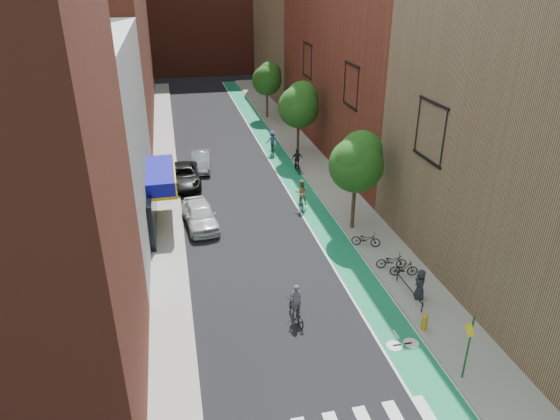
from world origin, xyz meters
TOP-DOWN VIEW (x-y plane):
  - ground at (0.00, 0.00)m, footprint 160.00×160.00m
  - bike_lane at (4.00, 26.00)m, footprint 2.00×68.00m
  - sidewalk_left at (-6.00, 26.00)m, footprint 2.00×68.00m
  - sidewalk_right at (6.50, 26.00)m, footprint 3.00×68.00m
  - building_left_white at (-11.00, 14.00)m, footprint 8.00×20.00m
  - building_left_far_red at (-11.00, 42.00)m, footprint 8.00×36.00m
  - building_right_near_tan at (12.00, 2.00)m, footprint 8.00×20.00m
  - building_right_mid_red at (12.00, 26.00)m, footprint 8.00×28.00m
  - building_right_far_tan at (12.00, 50.00)m, footprint 8.00×20.00m
  - building_far_closure at (0.00, 72.00)m, footprint 30.00×14.00m
  - tree_near at (5.65, 10.02)m, footprint 3.40×3.36m
  - tree_mid at (5.65, 24.02)m, footprint 3.55×3.53m
  - tree_far at (5.65, 38.02)m, footprint 3.30×3.25m
  - sign_pole at (5.38, -3.50)m, footprint 0.13×0.71m
  - parked_car_white at (-3.88, 12.57)m, footprint 2.37×4.88m
  - parked_car_black at (-4.60, 19.99)m, footprint 2.52×5.40m
  - parked_car_silver at (-3.00, 23.12)m, footprint 1.97×4.53m
  - cyclist_lead at (-0.21, 1.74)m, footprint 0.83×1.92m
  - cyclist_lane_near at (3.21, 13.76)m, footprint 0.91×1.64m
  - cyclist_lane_mid at (4.70, 20.68)m, footprint 0.95×1.83m
  - cyclist_lane_far at (3.64, 25.65)m, footprint 1.23×1.86m
  - parked_bike_near at (6.01, 4.86)m, footprint 1.76×0.91m
  - parked_bike_mid at (6.34, 3.98)m, footprint 1.57×0.75m
  - parked_bike_far at (5.55, 7.50)m, footprint 1.81×1.26m
  - pedestrian at (6.20, 1.92)m, footprint 0.70×0.89m
  - fire_hydrant at (5.30, -0.39)m, footprint 0.29×0.29m

SIDE VIEW (x-z plane):
  - ground at x=0.00m, z-range 0.00..0.00m
  - bike_lane at x=4.00m, z-range 0.00..0.01m
  - sidewalk_left at x=-6.00m, z-range 0.00..0.15m
  - sidewalk_right at x=6.50m, z-range 0.00..0.15m
  - fire_hydrant at x=5.30m, z-range 0.18..1.00m
  - parked_bike_near at x=6.01m, z-range 0.15..1.03m
  - parked_bike_far at x=5.55m, z-range 0.15..1.05m
  - parked_bike_mid at x=6.34m, z-range 0.15..1.06m
  - cyclist_lead at x=-0.21m, z-range -0.33..1.59m
  - cyclist_lane_mid at x=4.70m, z-range -0.26..1.69m
  - parked_car_silver at x=-3.00m, z-range 0.00..1.45m
  - parked_car_black at x=-4.60m, z-range 0.00..1.50m
  - parked_car_white at x=-3.88m, z-range 0.00..1.60m
  - cyclist_lane_near at x=3.21m, z-range -0.13..1.98m
  - pedestrian at x=6.20m, z-range 0.15..1.76m
  - cyclist_lane_far at x=3.64m, z-range -0.12..2.04m
  - sign_pole at x=5.38m, z-range 0.34..3.34m
  - tree_far at x=5.65m, z-range 1.40..7.60m
  - tree_near at x=5.65m, z-range 1.45..7.87m
  - tree_mid at x=5.65m, z-range 1.52..8.26m
  - building_left_white at x=-11.00m, z-range 0.00..12.00m
  - building_right_near_tan at x=12.00m, z-range 0.00..18.00m
  - building_right_far_tan at x=12.00m, z-range 0.00..18.00m
  - building_far_closure at x=0.00m, z-range 0.00..20.00m
  - building_left_far_red at x=-11.00m, z-range 0.00..22.00m
  - building_right_mid_red at x=12.00m, z-range 0.00..22.00m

